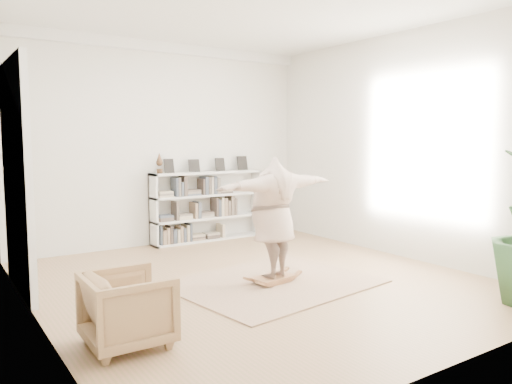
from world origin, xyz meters
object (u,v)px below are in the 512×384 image
Objects in this scene: armchair at (128,309)px; person at (273,214)px; bookshelf at (207,207)px; rocker_board at (273,278)px.

person is (2.27, 0.88, 0.58)m from armchair.
person is at bearing -101.92° from bookshelf.
rocker_board is at bearing -68.39° from armchair.
armchair is at bearing 13.18° from person.
bookshelf is at bearing 70.15° from rocker_board.
person reaches higher than rocker_board.
armchair is 2.50m from person.
armchair is at bearing -126.73° from bookshelf.
rocker_board is 0.30× the size of person.
person is (0.00, -0.00, 0.85)m from rocker_board.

